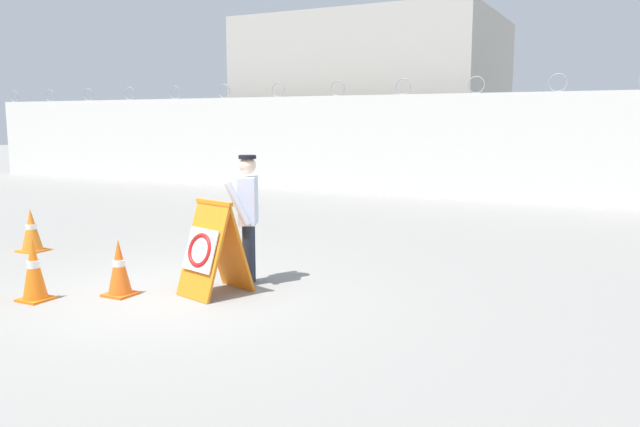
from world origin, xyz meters
The scene contains 8 objects.
ground_plane centered at (0.00, 0.00, 0.00)m, with size 90.00×90.00×0.00m, color gray.
perimeter_wall centered at (0.00, 11.15, 1.46)m, with size 36.00×0.30×3.36m.
building_block centered at (-3.74, 15.70, 2.87)m, with size 8.59×6.52×5.74m.
barricade_sign centered at (0.38, 0.26, 0.60)m, with size 0.82×0.92×1.20m.
security_guard centered at (0.49, 0.91, 0.96)m, with size 0.39×0.68×1.73m.
traffic_cone_near centered at (-3.91, 0.97, 0.36)m, with size 0.40×0.40×0.73m.
traffic_cone_mid centered at (-0.62, -0.33, 0.36)m, with size 0.35×0.35×0.72m.
traffic_cone_far centered at (-1.39, -0.97, 0.39)m, with size 0.35×0.35×0.79m.
Camera 1 is at (5.11, -5.96, 2.19)m, focal length 35.00 mm.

